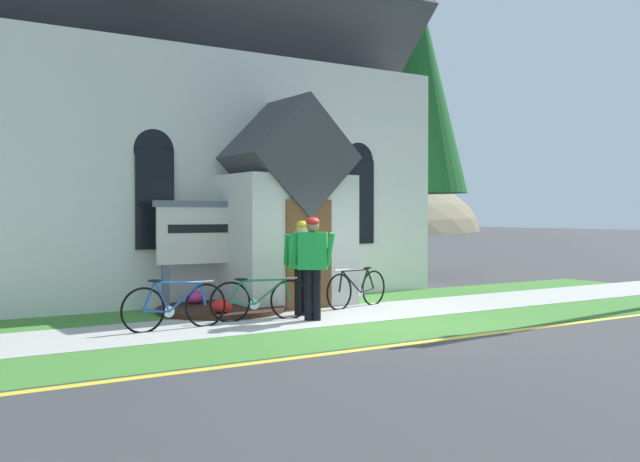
% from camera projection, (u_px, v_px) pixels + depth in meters
% --- Properties ---
extents(ground, '(140.00, 140.00, 0.00)m').
position_uv_depth(ground, '(275.00, 301.00, 15.11)').
color(ground, '#3D3D3F').
extents(sidewalk_slab, '(32.00, 2.05, 0.01)m').
position_uv_depth(sidewalk_slab, '(210.00, 326.00, 11.62)').
color(sidewalk_slab, '#B7B5AD').
rests_on(sidewalk_slab, ground).
extents(grass_verge, '(32.00, 1.75, 0.01)m').
position_uv_depth(grass_verge, '(267.00, 344.00, 10.02)').
color(grass_verge, '#427F33').
rests_on(grass_verge, ground).
extents(church_lawn, '(24.00, 1.57, 0.01)m').
position_uv_depth(church_lawn, '(170.00, 313.00, 13.15)').
color(church_lawn, '#427F33').
rests_on(church_lawn, ground).
extents(curb_paint_stripe, '(28.00, 0.16, 0.01)m').
position_uv_depth(curb_paint_stripe, '(305.00, 357.00, 9.16)').
color(curb_paint_stripe, yellow).
rests_on(curb_paint_stripe, ground).
extents(church_building, '(14.28, 11.41, 13.62)m').
position_uv_depth(church_building, '(73.00, 86.00, 17.27)').
color(church_building, silver).
rests_on(church_building, ground).
extents(church_sign, '(2.15, 0.19, 2.08)m').
position_uv_depth(church_sign, '(208.00, 236.00, 13.84)').
color(church_sign, slate).
rests_on(church_sign, ground).
extents(flower_bed, '(2.37, 2.37, 0.34)m').
position_uv_depth(flower_bed, '(221.00, 308.00, 13.37)').
color(flower_bed, '#382319').
rests_on(flower_bed, ground).
extents(bicycle_green, '(1.72, 0.42, 0.76)m').
position_uv_depth(bicycle_green, '(260.00, 299.00, 12.29)').
color(bicycle_green, black).
rests_on(bicycle_green, ground).
extents(bicycle_yellow, '(1.70, 0.47, 0.80)m').
position_uv_depth(bicycle_yellow, '(357.00, 288.00, 14.05)').
color(bicycle_yellow, black).
rests_on(bicycle_yellow, ground).
extents(bicycle_orange, '(1.78, 0.11, 0.84)m').
position_uv_depth(bicycle_orange, '(175.00, 306.00, 11.33)').
color(bicycle_orange, black).
rests_on(bicycle_orange, ground).
extents(cyclist_in_yellow_jersey, '(0.51, 0.62, 1.77)m').
position_uv_depth(cyclist_in_yellow_jersey, '(313.00, 259.00, 12.23)').
color(cyclist_in_yellow_jersey, black).
rests_on(cyclist_in_yellow_jersey, ground).
extents(cyclist_in_blue_jersey, '(0.50, 0.56, 1.70)m').
position_uv_depth(cyclist_in_blue_jersey, '(302.00, 260.00, 12.88)').
color(cyclist_in_blue_jersey, black).
rests_on(cyclist_in_blue_jersey, ground).
extents(roadside_conifer, '(2.97, 2.97, 8.74)m').
position_uv_depth(roadside_conifer, '(417.00, 86.00, 21.09)').
color(roadside_conifer, '#3D2D1E').
rests_on(roadside_conifer, ground).
extents(distant_hill, '(83.92, 45.68, 20.38)m').
position_uv_depth(distant_hill, '(111.00, 234.00, 67.12)').
color(distant_hill, '#847A5B').
rests_on(distant_hill, ground).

